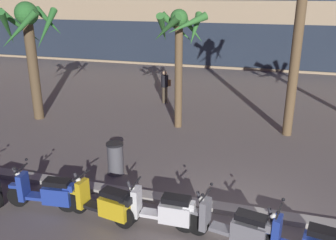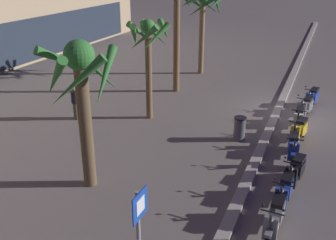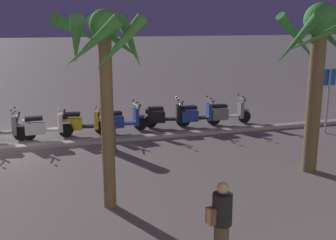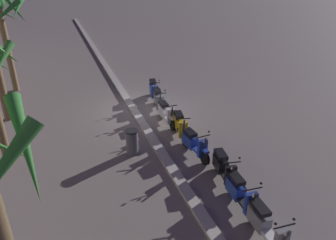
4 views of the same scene
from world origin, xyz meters
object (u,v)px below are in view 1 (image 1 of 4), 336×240
object	(u,v)px
scooter_white_lead_nearest	(163,210)
palm_tree_near_sign	(303,0)
scooter_blue_mid_rear	(47,193)
litter_bin	(115,158)
palm_tree_mid_walkway	(179,38)
scooter_grey_far_back	(235,227)
pedestrian_by_palm_tree	(165,86)
palm_tree_by_mall_entrance	(29,36)
scooter_yellow_mid_centre	(104,204)

from	to	relation	value
scooter_white_lead_nearest	palm_tree_near_sign	xyz separation A→B (m)	(2.69, 6.58, 4.20)
scooter_blue_mid_rear	litter_bin	xyz separation A→B (m)	(0.81, 2.10, 0.04)
palm_tree_mid_walkway	scooter_white_lead_nearest	bearing A→B (deg)	-78.17
palm_tree_near_sign	scooter_grey_far_back	bearing A→B (deg)	-99.57
scooter_blue_mid_rear	litter_bin	world-z (taller)	scooter_blue_mid_rear
scooter_white_lead_nearest	litter_bin	xyz separation A→B (m)	(-2.02, 2.02, 0.04)
palm_tree_mid_walkway	palm_tree_near_sign	xyz separation A→B (m)	(4.00, 0.33, 1.30)
palm_tree_near_sign	pedestrian_by_palm_tree	xyz separation A→B (m)	(-5.43, 2.59, -3.84)
palm_tree_by_mall_entrance	litter_bin	distance (m)	6.79
palm_tree_by_mall_entrance	scooter_white_lead_nearest	bearing A→B (deg)	-38.50
scooter_yellow_mid_centre	palm_tree_by_mall_entrance	distance (m)	8.61
scooter_blue_mid_rear	scooter_white_lead_nearest	bearing A→B (deg)	1.54
scooter_grey_far_back	scooter_white_lead_nearest	bearing A→B (deg)	173.96
pedestrian_by_palm_tree	scooter_yellow_mid_centre	bearing A→B (deg)	-81.27
palm_tree_by_mall_entrance	pedestrian_by_palm_tree	xyz separation A→B (m)	(4.31, 3.56, -2.51)
scooter_blue_mid_rear	scooter_yellow_mid_centre	size ratio (longest dim) A/B	1.00
palm_tree_mid_walkway	palm_tree_near_sign	bearing A→B (deg)	4.76
scooter_blue_mid_rear	scooter_grey_far_back	distance (m)	4.38
scooter_blue_mid_rear	palm_tree_by_mall_entrance	xyz separation A→B (m)	(-4.23, 5.69, 2.86)
scooter_yellow_mid_centre	scooter_grey_far_back	distance (m)	2.86
palm_tree_by_mall_entrance	pedestrian_by_palm_tree	bearing A→B (deg)	39.53
scooter_grey_far_back	palm_tree_mid_walkway	bearing A→B (deg)	114.07
scooter_grey_far_back	palm_tree_near_sign	size ratio (longest dim) A/B	0.29
palm_tree_mid_walkway	palm_tree_near_sign	distance (m)	4.22
scooter_grey_far_back	litter_bin	size ratio (longest dim) A/B	1.93
scooter_white_lead_nearest	pedestrian_by_palm_tree	world-z (taller)	pedestrian_by_palm_tree
scooter_blue_mid_rear	scooter_white_lead_nearest	xyz separation A→B (m)	(2.83, 0.08, 0.00)
palm_tree_mid_walkway	palm_tree_by_mall_entrance	xyz separation A→B (m)	(-5.74, -0.63, -0.03)
palm_tree_by_mall_entrance	pedestrian_by_palm_tree	size ratio (longest dim) A/B	3.01
scooter_grey_far_back	palm_tree_mid_walkway	world-z (taller)	palm_tree_mid_walkway
scooter_blue_mid_rear	palm_tree_near_sign	size ratio (longest dim) A/B	0.28
scooter_grey_far_back	litter_bin	xyz separation A→B (m)	(-3.57, 2.19, 0.03)
scooter_white_lead_nearest	palm_tree_by_mall_entrance	size ratio (longest dim) A/B	0.39
scooter_yellow_mid_centre	palm_tree_mid_walkway	size ratio (longest dim) A/B	0.41
scooter_yellow_mid_centre	palm_tree_near_sign	world-z (taller)	palm_tree_near_sign
scooter_yellow_mid_centre	palm_tree_near_sign	size ratio (longest dim) A/B	0.28
palm_tree_near_sign	palm_tree_mid_walkway	bearing A→B (deg)	-175.24
palm_tree_mid_walkway	pedestrian_by_palm_tree	size ratio (longest dim) A/B	2.86
scooter_blue_mid_rear	palm_tree_near_sign	bearing A→B (deg)	50.33
scooter_yellow_mid_centre	pedestrian_by_palm_tree	xyz separation A→B (m)	(-1.43, 9.31, 0.34)
palm_tree_by_mall_entrance	scooter_yellow_mid_centre	bearing A→B (deg)	-45.04
palm_tree_mid_walkway	litter_bin	distance (m)	5.14
palm_tree_near_sign	palm_tree_by_mall_entrance	xyz separation A→B (m)	(-9.74, -0.97, -1.34)
palm_tree_near_sign	pedestrian_by_palm_tree	bearing A→B (deg)	154.48
palm_tree_by_mall_entrance	palm_tree_near_sign	bearing A→B (deg)	5.66
scooter_blue_mid_rear	palm_tree_near_sign	world-z (taller)	palm_tree_near_sign
litter_bin	scooter_grey_far_back	bearing A→B (deg)	-31.46
palm_tree_mid_walkway	litter_bin	size ratio (longest dim) A/B	4.57
scooter_blue_mid_rear	pedestrian_by_palm_tree	size ratio (longest dim) A/B	1.17
scooter_white_lead_nearest	litter_bin	size ratio (longest dim) A/B	1.89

